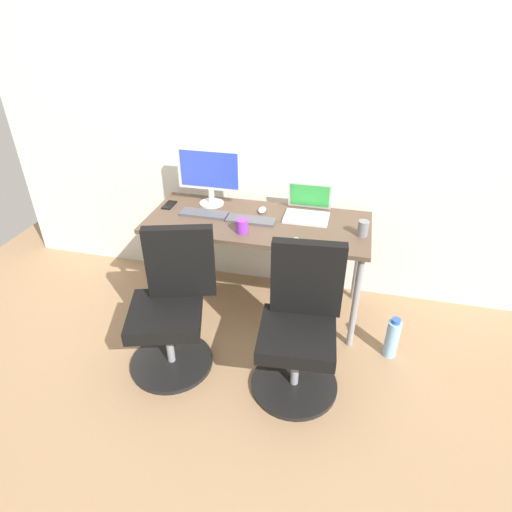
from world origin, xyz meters
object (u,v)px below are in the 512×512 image
coffee_mug (242,226)px  office_chair_left (172,308)px  water_bottle_on_floor (392,338)px  office_chair_right (300,328)px  open_laptop (308,209)px  desktop_monitor (210,172)px

coffee_mug → office_chair_left: bearing=-124.0°
water_bottle_on_floor → coffee_mug: size_ratio=3.37×
water_bottle_on_floor → coffee_mug: bearing=173.1°
office_chair_right → coffee_mug: (-0.48, 0.49, 0.37)m
office_chair_left → open_laptop: bearing=49.5°
water_bottle_on_floor → open_laptop: size_ratio=1.00×
water_bottle_on_floor → open_laptop: bearing=144.5°
coffee_mug → open_laptop: bearing=42.0°
office_chair_right → coffee_mug: office_chair_right is taller
open_laptop → office_chair_right: bearing=-84.0°
office_chair_right → open_laptop: open_laptop is taller
office_chair_left → coffee_mug: 0.70m
water_bottle_on_floor → office_chair_right: bearing=-148.3°
office_chair_left → desktop_monitor: (-0.01, 0.87, 0.57)m
office_chair_right → open_laptop: (-0.09, 0.84, 0.38)m
open_laptop → coffee_mug: bearing=-138.0°
office_chair_left → coffee_mug: (0.33, 0.49, 0.37)m
water_bottle_on_floor → open_laptop: (-0.67, 0.48, 0.66)m
office_chair_left → water_bottle_on_floor: bearing=14.6°
office_chair_left → open_laptop: (0.72, 0.84, 0.38)m
water_bottle_on_floor → desktop_monitor: (-1.40, 0.50, 0.85)m
open_laptop → office_chair_left: bearing=-130.5°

